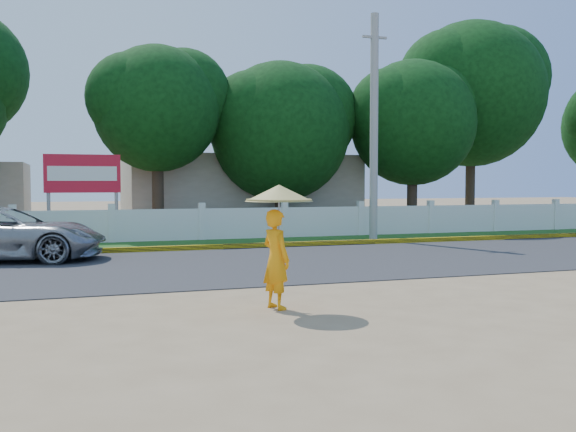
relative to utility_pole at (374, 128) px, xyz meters
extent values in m
plane|color=#9E8460|center=(-5.62, -9.35, -3.87)|extent=(120.00, 120.00, 0.00)
cube|color=#38383A|center=(-5.62, -4.85, -3.86)|extent=(60.00, 7.00, 0.02)
cube|color=#2D601E|center=(-5.62, 0.40, -3.85)|extent=(60.00, 3.50, 0.03)
cube|color=yellow|center=(-5.62, -1.30, -3.79)|extent=(40.00, 0.18, 0.16)
cube|color=silver|center=(-5.62, 1.85, -3.32)|extent=(40.00, 0.10, 1.10)
cube|color=#B7AD99|center=(-2.62, 8.65, -2.27)|extent=(10.00, 6.00, 3.20)
cylinder|color=gray|center=(0.00, 0.00, 0.00)|extent=(0.28, 0.28, 7.73)
imported|color=#93979B|center=(-11.51, -2.33, -3.17)|extent=(5.33, 3.19, 1.39)
imported|color=orange|center=(-6.84, -10.36, -3.08)|extent=(0.54, 0.67, 1.58)
cylinder|color=gray|center=(-6.79, -10.36, -2.47)|extent=(0.02, 0.02, 1.02)
cone|color=tan|center=(-6.79, -10.36, -2.04)|extent=(1.08, 1.08, 0.26)
cylinder|color=gray|center=(-10.59, 2.95, -2.87)|extent=(0.12, 0.12, 2.00)
cylinder|color=gray|center=(-8.39, 2.95, -2.87)|extent=(0.12, 0.12, 2.00)
cube|color=red|center=(-9.49, 2.95, -1.57)|extent=(2.50, 0.12, 1.30)
cube|color=silver|center=(-9.49, 2.89, -1.57)|extent=(2.25, 0.02, 0.49)
cylinder|color=#473828|center=(-6.75, 4.61, -2.14)|extent=(0.44, 0.44, 3.46)
sphere|color=#0F4313|center=(-6.75, 4.61, 0.90)|extent=(4.75, 4.75, 4.75)
cylinder|color=#473828|center=(-1.67, 5.24, -2.61)|extent=(0.44, 0.44, 2.51)
sphere|color=#0F4313|center=(-1.67, 5.24, 0.22)|extent=(5.72, 5.72, 5.72)
cylinder|color=#473828|center=(4.05, 4.45, -2.33)|extent=(0.44, 0.44, 3.07)
sphere|color=#0F4313|center=(4.05, 4.45, 0.68)|extent=(5.36, 5.36, 5.36)
cylinder|color=#473828|center=(7.89, 5.78, -1.74)|extent=(0.44, 0.44, 4.25)
sphere|color=#0F4313|center=(7.89, 5.78, 2.23)|extent=(6.74, 6.74, 6.74)
camera|label=1|loc=(-9.91, -19.93, -1.87)|focal=40.00mm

